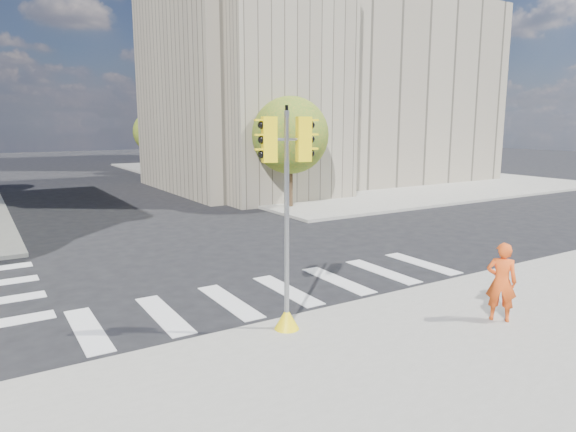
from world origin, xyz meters
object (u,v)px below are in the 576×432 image
at_px(lamp_near, 263,125).
at_px(lamp_far, 182,125).
at_px(traffic_signal, 287,237).
at_px(photographer, 501,282).

relative_size(lamp_near, lamp_far, 1.00).
xyz_separation_m(lamp_far, traffic_signal, (-9.72, -32.65, -2.32)).
distance_m(lamp_far, traffic_signal, 34.15).
relative_size(lamp_far, traffic_signal, 1.64).
distance_m(lamp_near, lamp_far, 14.00).
height_order(lamp_far, traffic_signal, lamp_far).
relative_size(lamp_far, photographer, 4.33).
height_order(lamp_near, lamp_far, same).
bearing_deg(lamp_far, traffic_signal, -106.58).
xyz_separation_m(lamp_near, photographer, (-5.21, -20.83, -3.49)).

